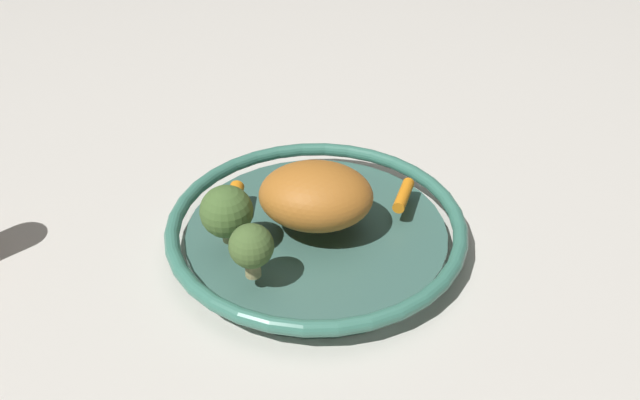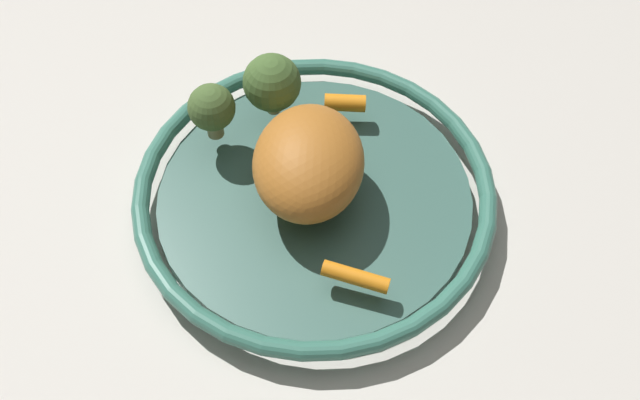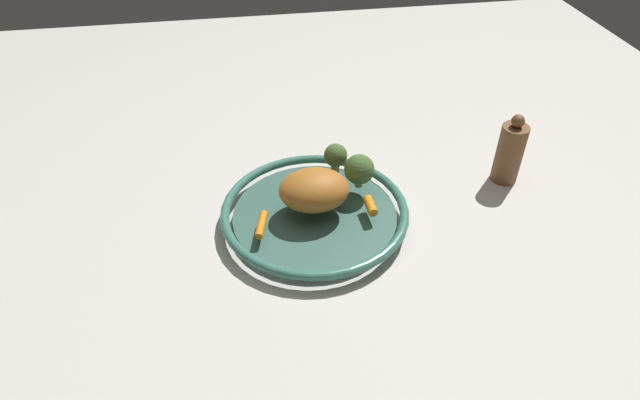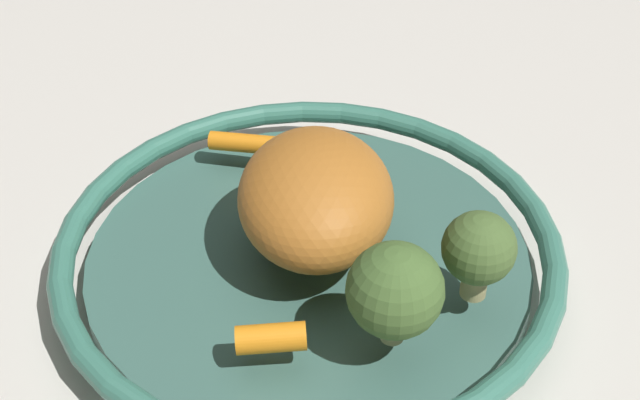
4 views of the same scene
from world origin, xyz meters
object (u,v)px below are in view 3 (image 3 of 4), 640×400
object	(u,v)px
broccoli_floret_small	(359,170)
baby_carrot_back	(261,225)
baby_carrot_near_rim	(370,206)
broccoli_floret_edge	(336,156)
roast_chicken_piece	(313,190)
pepper_mill	(510,152)
serving_bowl	(315,214)

from	to	relation	value
broccoli_floret_small	baby_carrot_back	bearing A→B (deg)	24.80
baby_carrot_near_rim	baby_carrot_back	bearing A→B (deg)	4.99
baby_carrot_back	broccoli_floret_edge	distance (m)	0.22
roast_chicken_piece	baby_carrot_back	bearing A→B (deg)	25.35
baby_carrot_near_rim	pepper_mill	xyz separation A→B (m)	(-0.31, -0.09, 0.02)
serving_bowl	baby_carrot_near_rim	bearing A→B (deg)	165.96
baby_carrot_back	roast_chicken_piece	bearing A→B (deg)	-154.65
roast_chicken_piece	broccoli_floret_edge	world-z (taller)	roast_chicken_piece
serving_bowl	broccoli_floret_small	world-z (taller)	broccoli_floret_small
baby_carrot_back	baby_carrot_near_rim	bearing A→B (deg)	-175.01
pepper_mill	broccoli_floret_edge	bearing A→B (deg)	-5.43
pepper_mill	serving_bowl	bearing A→B (deg)	9.62
roast_chicken_piece	broccoli_floret_edge	distance (m)	0.11
broccoli_floret_edge	baby_carrot_near_rim	bearing A→B (deg)	107.87
serving_bowl	roast_chicken_piece	bearing A→B (deg)	-77.27
pepper_mill	roast_chicken_piece	bearing A→B (deg)	8.89
serving_bowl	baby_carrot_near_rim	distance (m)	0.11
broccoli_floret_small	roast_chicken_piece	bearing A→B (deg)	24.21
broccoli_floret_edge	baby_carrot_back	bearing A→B (deg)	42.24
broccoli_floret_small	broccoli_floret_edge	size ratio (longest dim) A/B	1.11
baby_carrot_near_rim	pepper_mill	distance (m)	0.33
roast_chicken_piece	baby_carrot_back	distance (m)	0.12
baby_carrot_back	broccoli_floret_edge	size ratio (longest dim) A/B	0.96
baby_carrot_near_rim	pepper_mill	size ratio (longest dim) A/B	0.27
baby_carrot_back	baby_carrot_near_rim	distance (m)	0.20
serving_bowl	baby_carrot_back	world-z (taller)	baby_carrot_back
broccoli_floret_edge	pepper_mill	size ratio (longest dim) A/B	0.41
serving_bowl	roast_chicken_piece	distance (m)	0.05
serving_bowl	broccoli_floret_small	xyz separation A→B (m)	(-0.09, -0.05, 0.06)
roast_chicken_piece	baby_carrot_near_rim	xyz separation A→B (m)	(-0.10, 0.03, -0.03)
broccoli_floret_edge	pepper_mill	xyz separation A→B (m)	(-0.35, 0.03, -0.01)
broccoli_floret_edge	broccoli_floret_small	bearing A→B (deg)	122.68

